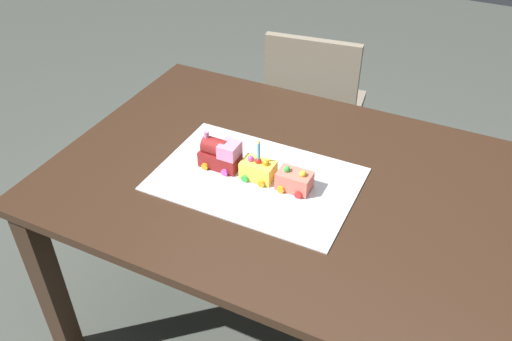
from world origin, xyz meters
TOP-DOWN VIEW (x-y plane):
  - ground_plane at (0.00, 0.00)m, footprint 8.00×8.00m
  - dining_table at (0.00, 0.00)m, footprint 1.40×1.00m
  - chair at (-0.20, 0.83)m, footprint 0.45×0.45m
  - cake_board at (-0.06, -0.06)m, footprint 0.60×0.40m
  - cake_locomotive at (-0.19, -0.05)m, footprint 0.14×0.08m
  - cake_car_caboose_lemon at (-0.06, -0.05)m, footprint 0.10×0.08m
  - cake_car_gondola_coral at (0.06, -0.05)m, footprint 0.10×0.08m
  - birthday_candle at (-0.06, -0.05)m, footprint 0.01×0.01m

SIDE VIEW (x-z plane):
  - ground_plane at x=0.00m, z-range 0.00..0.00m
  - chair at x=-0.20m, z-range 0.04..0.90m
  - dining_table at x=0.00m, z-range 0.26..1.00m
  - cake_board at x=-0.06m, z-range 0.74..0.74m
  - cake_car_gondola_coral at x=0.06m, z-range 0.74..0.81m
  - cake_car_caboose_lemon at x=-0.06m, z-range 0.74..0.81m
  - cake_locomotive at x=-0.19m, z-range 0.73..0.85m
  - birthday_candle at x=-0.06m, z-range 0.81..0.88m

